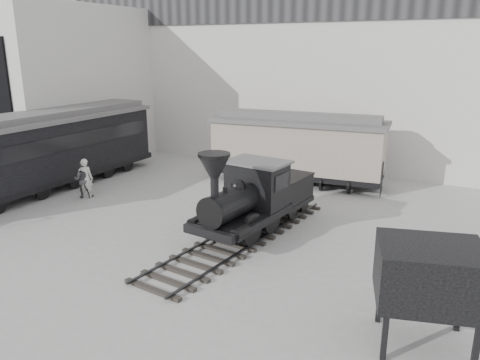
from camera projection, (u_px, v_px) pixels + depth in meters
The scene contains 9 objects.
ground at pixel (171, 264), 14.96m from camera, with size 90.00×90.00×0.00m, color #9E9E9B.
north_wall at pixel (322, 68), 26.28m from camera, with size 34.00×2.51×11.00m.
west_pavilion at pixel (68, 85), 28.62m from camera, with size 7.00×12.11×9.00m.
locomotive at pixel (252, 201), 17.18m from camera, with size 3.21×9.76×3.38m.
boxcar at pixel (297, 147), 23.57m from camera, with size 8.97×3.56×3.58m.
passenger_coach at pixel (49, 150), 22.55m from camera, with size 3.06×13.20×3.52m.
visitor_a at pixel (86, 178), 21.37m from camera, with size 0.68×0.44×1.85m, color silver.
visitor_b at pixel (83, 179), 21.46m from camera, with size 0.83×0.65×1.71m, color #4A4A4E.
coal_hopper at pixel (429, 282), 10.50m from camera, with size 2.69×2.39×2.49m.
Camera 1 is at (8.17, -11.16, 6.69)m, focal length 35.00 mm.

